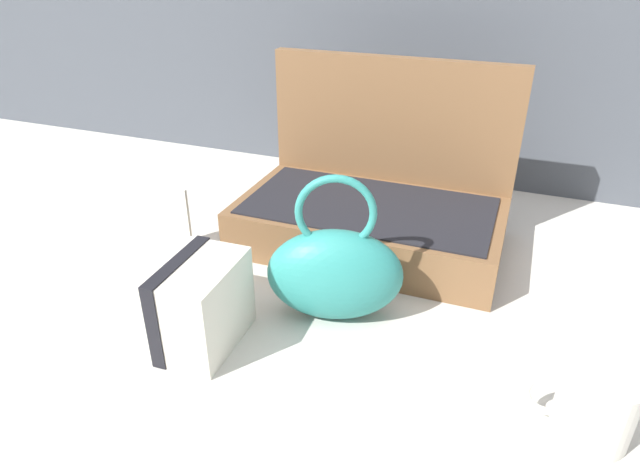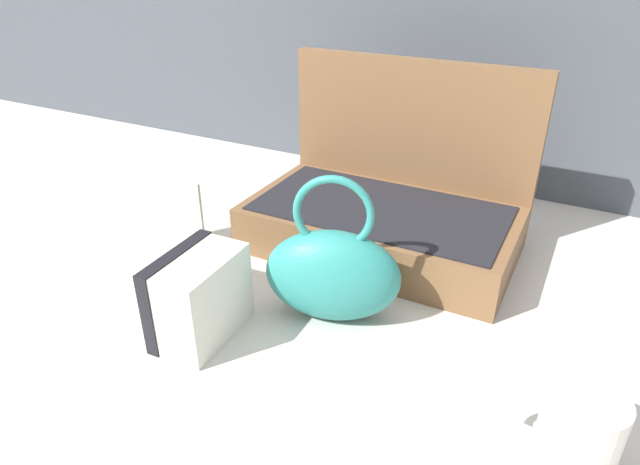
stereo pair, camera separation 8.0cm
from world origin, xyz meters
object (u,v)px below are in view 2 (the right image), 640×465
cream_toiletry_bag (159,285)px  info_card_left (183,214)px  open_suitcase (388,206)px  teal_pouch_handbag (333,273)px  coffee_mug (578,428)px

cream_toiletry_bag → info_card_left: info_card_left is taller
open_suitcase → cream_toiletry_bag: (-0.20, -0.38, -0.01)m
teal_pouch_handbag → cream_toiletry_bag: teal_pouch_handbag is taller
coffee_mug → info_card_left: size_ratio=0.90×
teal_pouch_handbag → info_card_left: teal_pouch_handbag is taller
info_card_left → teal_pouch_handbag: bearing=-11.0°
teal_pouch_handbag → cream_toiletry_bag: (-0.22, -0.13, -0.01)m
cream_toiletry_bag → info_card_left: 0.22m
cream_toiletry_bag → coffee_mug: bearing=1.7°
teal_pouch_handbag → cream_toiletry_bag: size_ratio=0.96×
coffee_mug → info_card_left: bearing=165.8°
teal_pouch_handbag → coffee_mug: bearing=-17.3°
open_suitcase → info_card_left: 0.37m
open_suitcase → cream_toiletry_bag: open_suitcase is taller
info_card_left → open_suitcase: bearing=30.8°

